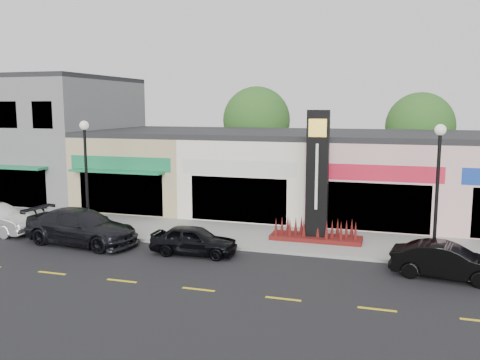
# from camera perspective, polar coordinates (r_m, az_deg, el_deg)

# --- Properties ---
(ground) EXTENTS (120.00, 120.00, 0.00)m
(ground) POSITION_cam_1_polar(r_m,az_deg,el_deg) (20.75, -1.59, -9.41)
(ground) COLOR black
(ground) RESTS_ON ground
(sidewalk) EXTENTS (52.00, 4.30, 0.15)m
(sidewalk) POSITION_cam_1_polar(r_m,az_deg,el_deg) (24.73, 1.63, -6.31)
(sidewalk) COLOR gray
(sidewalk) RESTS_ON ground
(curb) EXTENTS (52.00, 0.20, 0.15)m
(curb) POSITION_cam_1_polar(r_m,az_deg,el_deg) (22.65, 0.11, -7.69)
(curb) COLOR gray
(curb) RESTS_ON ground
(building_grey_2story) EXTENTS (12.00, 10.95, 8.30)m
(building_grey_2story) POSITION_cam_1_polar(r_m,az_deg,el_deg) (38.83, -21.91, 4.50)
(building_grey_2story) COLOR slate
(building_grey_2story) RESTS_ON ground
(shop_beige) EXTENTS (7.00, 10.85, 4.80)m
(shop_beige) POSITION_cam_1_polar(r_m,az_deg,el_deg) (33.86, -9.12, 1.55)
(shop_beige) COLOR tan
(shop_beige) RESTS_ON ground
(shop_cream) EXTENTS (7.00, 10.01, 4.80)m
(shop_cream) POSITION_cam_1_polar(r_m,az_deg,el_deg) (31.45, 2.44, 1.14)
(shop_cream) COLOR white
(shop_cream) RESTS_ON ground
(shop_pink_w) EXTENTS (7.00, 10.01, 4.80)m
(shop_pink_w) POSITION_cam_1_polar(r_m,az_deg,el_deg) (30.48, 15.28, 0.62)
(shop_pink_w) COLOR beige
(shop_pink_w) RESTS_ON ground
(tree_rear_west) EXTENTS (5.20, 5.20, 7.83)m
(tree_rear_west) POSITION_cam_1_polar(r_m,az_deg,el_deg) (39.62, 1.87, 6.71)
(tree_rear_west) COLOR #382619
(tree_rear_west) RESTS_ON ground
(tree_rear_mid) EXTENTS (4.80, 4.80, 7.29)m
(tree_rear_mid) POSITION_cam_1_polar(r_m,az_deg,el_deg) (38.31, 19.56, 5.68)
(tree_rear_mid) COLOR #382619
(tree_rear_mid) RESTS_ON ground
(lamp_west_near) EXTENTS (0.44, 0.44, 5.47)m
(lamp_west_near) POSITION_cam_1_polar(r_m,az_deg,el_deg) (25.76, -16.92, 1.62)
(lamp_west_near) COLOR black
(lamp_west_near) RESTS_ON sidewalk
(lamp_east_near) EXTENTS (0.44, 0.44, 5.47)m
(lamp_east_near) POSITION_cam_1_polar(r_m,az_deg,el_deg) (21.50, 21.31, 0.14)
(lamp_east_near) COLOR black
(lamp_east_near) RESTS_ON sidewalk
(pylon_sign) EXTENTS (4.20, 1.30, 6.00)m
(pylon_sign) POSITION_cam_1_polar(r_m,az_deg,el_deg) (23.52, 8.62, -1.68)
(pylon_sign) COLOR #4F0D11
(pylon_sign) RESTS_ON sidewalk
(car_dark_sedan) EXTENTS (2.85, 5.75, 1.61)m
(car_dark_sedan) POSITION_cam_1_polar(r_m,az_deg,el_deg) (24.54, -17.37, -5.06)
(car_dark_sedan) COLOR black
(car_dark_sedan) RESTS_ON ground
(car_black_sedan) EXTENTS (1.63, 3.77, 1.27)m
(car_black_sedan) POSITION_cam_1_polar(r_m,az_deg,el_deg) (21.94, -5.20, -6.74)
(car_black_sedan) COLOR black
(car_black_sedan) RESTS_ON ground
(car_black_conv) EXTENTS (1.97, 4.14, 1.31)m
(car_black_conv) POSITION_cam_1_polar(r_m,az_deg,el_deg) (20.39, 22.20, -8.44)
(car_black_conv) COLOR black
(car_black_conv) RESTS_ON ground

